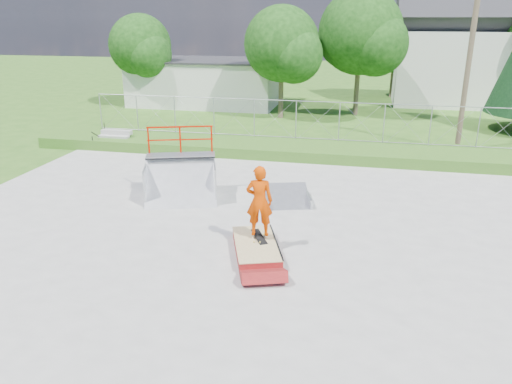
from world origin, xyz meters
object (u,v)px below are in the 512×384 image
Objects in this scene: grind_box at (256,248)px; flat_bank_ramp at (287,197)px; quarter_pipe at (180,167)px; skater at (259,204)px.

grind_box is 1.58× the size of flat_bank_ramp.
quarter_pipe is 4.70m from skater.
skater is (3.41, -3.22, 0.16)m from quarter_pipe.
grind_box is 1.20m from skater.
grind_box is 3.95m from flat_bank_ramp.
grind_box is at bearing 77.44° from skater.
flat_bank_ramp is at bearing -11.18° from quarter_pipe.
skater reaches higher than grind_box.
quarter_pipe reaches higher than grind_box.
skater is (-0.17, -3.67, 1.12)m from flat_bank_ramp.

